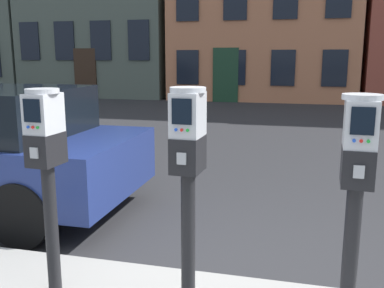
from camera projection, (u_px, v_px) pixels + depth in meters
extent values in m
cylinder|color=black|center=(52.00, 230.00, 2.98)|extent=(0.09, 0.09, 0.92)
cube|color=black|center=(46.00, 149.00, 2.87)|extent=(0.18, 0.25, 0.21)
cube|color=#A5A8AD|center=(34.00, 153.00, 2.75)|extent=(0.06, 0.01, 0.07)
cube|color=#B7BABF|center=(44.00, 113.00, 2.82)|extent=(0.18, 0.24, 0.26)
cube|color=black|center=(32.00, 111.00, 2.70)|extent=(0.12, 0.01, 0.15)
cylinder|color=blue|center=(28.00, 127.00, 2.73)|extent=(0.02, 0.01, 0.02)
cylinder|color=red|center=(33.00, 127.00, 2.72)|extent=(0.02, 0.01, 0.02)
cylinder|color=green|center=(37.00, 128.00, 2.71)|extent=(0.02, 0.01, 0.02)
cylinder|color=#B7BABF|center=(42.00, 91.00, 2.79)|extent=(0.23, 0.23, 0.03)
cylinder|color=black|center=(188.00, 243.00, 2.75)|extent=(0.09, 0.09, 0.94)
cube|color=black|center=(188.00, 154.00, 2.63)|extent=(0.18, 0.25, 0.22)
cube|color=#A5A8AD|center=(181.00, 159.00, 2.51)|extent=(0.06, 0.01, 0.07)
cube|color=#B7BABF|center=(188.00, 115.00, 2.58)|extent=(0.18, 0.24, 0.27)
cube|color=black|center=(182.00, 112.00, 2.47)|extent=(0.12, 0.01, 0.15)
cylinder|color=blue|center=(176.00, 130.00, 2.50)|extent=(0.02, 0.01, 0.02)
cylinder|color=red|center=(182.00, 130.00, 2.49)|extent=(0.02, 0.01, 0.02)
cylinder|color=green|center=(187.00, 130.00, 2.48)|extent=(0.02, 0.01, 0.02)
cylinder|color=#B7BABF|center=(188.00, 90.00, 2.55)|extent=(0.23, 0.23, 0.03)
cylinder|color=black|center=(350.00, 261.00, 2.52)|extent=(0.09, 0.09, 0.92)
cube|color=black|center=(357.00, 166.00, 2.40)|extent=(0.18, 0.25, 0.21)
cube|color=#A5A8AD|center=(359.00, 172.00, 2.28)|extent=(0.06, 0.01, 0.07)
cube|color=#B7BABF|center=(361.00, 124.00, 2.36)|extent=(0.18, 0.24, 0.26)
cube|color=black|center=(363.00, 121.00, 2.24)|extent=(0.12, 0.01, 0.15)
cylinder|color=blue|center=(354.00, 141.00, 2.27)|extent=(0.02, 0.01, 0.02)
cylinder|color=red|center=(361.00, 141.00, 2.26)|extent=(0.02, 0.01, 0.02)
cylinder|color=green|center=(368.00, 141.00, 2.25)|extent=(0.02, 0.01, 0.02)
cylinder|color=#B7BABF|center=(363.00, 97.00, 2.33)|extent=(0.23, 0.23, 0.03)
cylinder|color=black|center=(23.00, 214.00, 4.07)|extent=(0.64, 0.22, 0.64)
cylinder|color=black|center=(100.00, 170.00, 5.63)|extent=(0.64, 0.22, 0.64)
cube|color=black|center=(30.00, 41.00, 18.71)|extent=(0.90, 0.06, 1.60)
cube|color=black|center=(64.00, 41.00, 18.31)|extent=(0.90, 0.06, 1.60)
cube|color=black|center=(101.00, 41.00, 17.91)|extent=(0.90, 0.06, 1.60)
cube|color=black|center=(139.00, 40.00, 17.51)|extent=(0.90, 0.06, 1.60)
cube|color=black|center=(85.00, 74.00, 18.36)|extent=(1.00, 0.07, 2.10)
cube|color=black|center=(188.00, 67.00, 17.24)|extent=(0.90, 0.06, 1.34)
cube|color=black|center=(234.00, 68.00, 16.79)|extent=(0.90, 0.06, 1.34)
cube|color=black|center=(283.00, 68.00, 16.35)|extent=(0.90, 0.06, 1.34)
cube|color=black|center=(335.00, 68.00, 15.91)|extent=(0.90, 0.06, 1.34)
cube|color=black|center=(187.00, 3.00, 16.75)|extent=(0.90, 0.06, 1.34)
cube|color=black|center=(235.00, 2.00, 16.31)|extent=(0.90, 0.06, 1.34)
cube|color=black|center=(286.00, 0.00, 15.87)|extent=(0.90, 0.06, 1.34)
cube|color=#193823|center=(226.00, 75.00, 16.93)|extent=(1.00, 0.07, 2.10)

